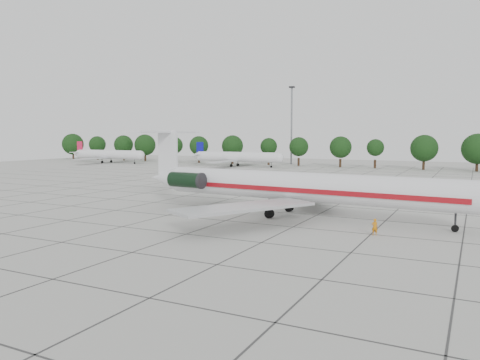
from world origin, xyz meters
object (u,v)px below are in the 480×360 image
at_px(main_airliner, 285,185).
at_px(ground_crew, 375,227).
at_px(floodlight_mast, 292,121).
at_px(bg_airliner_a, 108,155).
at_px(bg_airliner_b, 237,157).

bearing_deg(main_airliner, ground_crew, -24.63).
bearing_deg(floodlight_mast, bg_airliner_a, -159.09).
relative_size(ground_crew, bg_airliner_a, 0.06).
bearing_deg(bg_airliner_b, main_airliner, -58.98).
xyz_separation_m(bg_airliner_a, floodlight_mast, (58.56, 22.37, 11.37)).
distance_m(main_airliner, bg_airliner_a, 117.22).
bearing_deg(floodlight_mast, main_airliner, -69.76).
bearing_deg(ground_crew, floodlight_mast, -88.41).
bearing_deg(main_airliner, bg_airliner_b, 125.56).
bearing_deg(floodlight_mast, ground_crew, -65.17).
bearing_deg(floodlight_mast, bg_airliner_b, -120.36).
distance_m(main_airliner, ground_crew, 13.86).
height_order(bg_airliner_a, floodlight_mast, floodlight_mast).
height_order(ground_crew, bg_airliner_b, bg_airliner_b).
bearing_deg(bg_airliner_a, ground_crew, -36.57).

